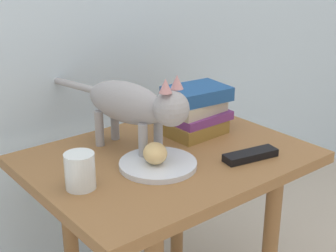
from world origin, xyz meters
name	(u,v)px	position (x,y,z in m)	size (l,w,h in m)	color
side_table	(168,184)	(0.00, 0.00, 0.47)	(0.72, 0.54, 0.56)	olive
plate	(158,164)	(-0.07, -0.05, 0.57)	(0.20, 0.20, 0.01)	silver
bread_roll	(155,153)	(-0.08, -0.04, 0.60)	(0.08, 0.06, 0.05)	#E0BC7A
cat	(134,105)	(-0.06, 0.07, 0.69)	(0.15, 0.47, 0.23)	#99999E
book_stack	(195,110)	(0.16, 0.07, 0.63)	(0.19, 0.15, 0.14)	olive
candle_jar	(80,173)	(-0.27, -0.02, 0.60)	(0.07, 0.07, 0.08)	silver
tv_remote	(250,155)	(0.15, -0.16, 0.57)	(0.15, 0.04, 0.02)	black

